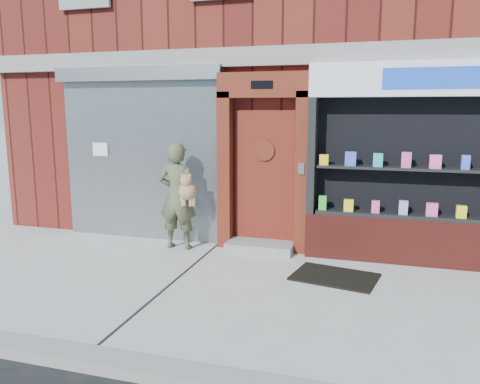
% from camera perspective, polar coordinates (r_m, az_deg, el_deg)
% --- Properties ---
extents(ground, '(80.00, 80.00, 0.00)m').
position_cam_1_polar(ground, '(6.11, 5.55, -12.32)').
color(ground, '#9E9E99').
rests_on(ground, ground).
extents(curb, '(60.00, 0.30, 0.12)m').
position_cam_1_polar(curb, '(4.22, -0.41, -22.39)').
color(curb, gray).
rests_on(curb, ground).
extents(building, '(12.00, 8.16, 8.00)m').
position_cam_1_polar(building, '(11.72, 11.74, 18.12)').
color(building, '#571813').
rests_on(building, ground).
extents(shutter_bay, '(3.10, 0.30, 3.04)m').
position_cam_1_polar(shutter_bay, '(8.52, -11.98, 5.80)').
color(shutter_bay, gray).
rests_on(shutter_bay, ground).
extents(red_door_bay, '(1.52, 0.58, 2.90)m').
position_cam_1_polar(red_door_bay, '(7.68, 2.86, 3.59)').
color(red_door_bay, '#611E10').
rests_on(red_door_bay, ground).
extents(pharmacy_bay, '(3.50, 0.41, 3.00)m').
position_cam_1_polar(pharmacy_bay, '(7.47, 21.74, 2.05)').
color(pharmacy_bay, maroon).
rests_on(pharmacy_bay, ground).
extents(woman, '(0.70, 0.46, 1.79)m').
position_cam_1_polar(woman, '(7.85, -7.53, -0.43)').
color(woman, '#4F5236').
rests_on(woman, ground).
extents(doormat, '(1.25, 0.99, 0.03)m').
position_cam_1_polar(doormat, '(6.77, 11.47, -10.09)').
color(doormat, black).
rests_on(doormat, ground).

